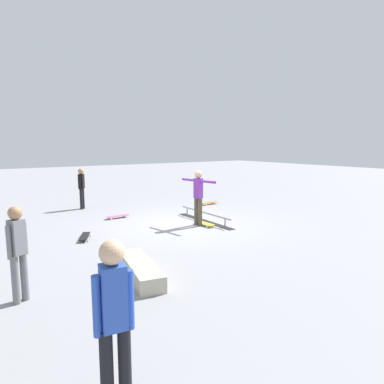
{
  "coord_description": "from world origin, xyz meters",
  "views": [
    {
      "loc": [
        -8.58,
        5.66,
        2.49
      ],
      "look_at": [
        -0.02,
        -0.29,
        1.0
      ],
      "focal_mm": 31.48,
      "sensor_mm": 36.0,
      "label": 1
    }
  ],
  "objects_px": {
    "bystander_grey_shirt": "(18,249)",
    "loose_skateboard_black": "(85,236)",
    "skate_ledge": "(140,270)",
    "bystander_blue_shirt": "(114,318)",
    "loose_skateboard_orange": "(209,203)",
    "skateboard_main": "(204,223)",
    "loose_skateboard_pink": "(118,216)",
    "bystander_black_shirt": "(82,186)",
    "skater_main": "(198,194)",
    "grind_rail": "(205,217)"
  },
  "relations": [
    {
      "from": "bystander_grey_shirt",
      "to": "loose_skateboard_black",
      "type": "height_order",
      "value": "bystander_grey_shirt"
    },
    {
      "from": "skate_ledge",
      "to": "bystander_grey_shirt",
      "type": "height_order",
      "value": "bystander_grey_shirt"
    },
    {
      "from": "bystander_blue_shirt",
      "to": "loose_skateboard_orange",
      "type": "bearing_deg",
      "value": 56.61
    },
    {
      "from": "loose_skateboard_black",
      "to": "skate_ledge",
      "type": "bearing_deg",
      "value": -154.28
    },
    {
      "from": "skate_ledge",
      "to": "skateboard_main",
      "type": "height_order",
      "value": "skate_ledge"
    },
    {
      "from": "loose_skateboard_pink",
      "to": "bystander_blue_shirt",
      "type": "bearing_deg",
      "value": -113.6
    },
    {
      "from": "bystander_blue_shirt",
      "to": "bystander_black_shirt",
      "type": "bearing_deg",
      "value": 83.57
    },
    {
      "from": "skater_main",
      "to": "loose_skateboard_orange",
      "type": "distance_m",
      "value": 3.8
    },
    {
      "from": "skate_ledge",
      "to": "bystander_black_shirt",
      "type": "bearing_deg",
      "value": -8.94
    },
    {
      "from": "bystander_black_shirt",
      "to": "skate_ledge",
      "type": "bearing_deg",
      "value": -150.7
    },
    {
      "from": "grind_rail",
      "to": "loose_skateboard_pink",
      "type": "xyz_separation_m",
      "value": [
        2.03,
        2.16,
        -0.06
      ]
    },
    {
      "from": "skate_ledge",
      "to": "loose_skateboard_black",
      "type": "height_order",
      "value": "skate_ledge"
    },
    {
      "from": "grind_rail",
      "to": "skate_ledge",
      "type": "bearing_deg",
      "value": 129.62
    },
    {
      "from": "bystander_blue_shirt",
      "to": "bystander_grey_shirt",
      "type": "distance_m",
      "value": 3.01
    },
    {
      "from": "bystander_black_shirt",
      "to": "loose_skateboard_orange",
      "type": "xyz_separation_m",
      "value": [
        -2.05,
        -4.62,
        -0.81
      ]
    },
    {
      "from": "grind_rail",
      "to": "loose_skateboard_orange",
      "type": "height_order",
      "value": "grind_rail"
    },
    {
      "from": "bystander_blue_shirt",
      "to": "loose_skateboard_orange",
      "type": "height_order",
      "value": "bystander_blue_shirt"
    },
    {
      "from": "bystander_black_shirt",
      "to": "bystander_grey_shirt",
      "type": "bearing_deg",
      "value": -165.41
    },
    {
      "from": "grind_rail",
      "to": "bystander_grey_shirt",
      "type": "bearing_deg",
      "value": 117.2
    },
    {
      "from": "skate_ledge",
      "to": "skateboard_main",
      "type": "bearing_deg",
      "value": -53.12
    },
    {
      "from": "skater_main",
      "to": "loose_skateboard_black",
      "type": "xyz_separation_m",
      "value": [
        0.51,
        3.34,
        -0.91
      ]
    },
    {
      "from": "loose_skateboard_pink",
      "to": "bystander_black_shirt",
      "type": "bearing_deg",
      "value": 100.05
    },
    {
      "from": "bystander_black_shirt",
      "to": "loose_skateboard_pink",
      "type": "xyz_separation_m",
      "value": [
        -2.35,
        -0.47,
        -0.81
      ]
    },
    {
      "from": "loose_skateboard_pink",
      "to": "loose_skateboard_orange",
      "type": "relative_size",
      "value": 1.0
    },
    {
      "from": "loose_skateboard_black",
      "to": "skateboard_main",
      "type": "bearing_deg",
      "value": -75.51
    },
    {
      "from": "skate_ledge",
      "to": "bystander_black_shirt",
      "type": "relative_size",
      "value": 1.12
    },
    {
      "from": "bystander_grey_shirt",
      "to": "bystander_blue_shirt",
      "type": "bearing_deg",
      "value": 69.47
    },
    {
      "from": "bystander_blue_shirt",
      "to": "loose_skateboard_orange",
      "type": "xyz_separation_m",
      "value": [
        8.17,
        -7.41,
        -0.87
      ]
    },
    {
      "from": "bystander_black_shirt",
      "to": "loose_skateboard_pink",
      "type": "relative_size",
      "value": 1.95
    },
    {
      "from": "grind_rail",
      "to": "loose_skateboard_black",
      "type": "xyz_separation_m",
      "value": [
        0.15,
        3.86,
        -0.06
      ]
    },
    {
      "from": "skater_main",
      "to": "loose_skateboard_pink",
      "type": "xyz_separation_m",
      "value": [
        2.39,
        1.64,
        -0.91
      ]
    },
    {
      "from": "loose_skateboard_black",
      "to": "skater_main",
      "type": "bearing_deg",
      "value": -74.08
    },
    {
      "from": "grind_rail",
      "to": "loose_skateboard_pink",
      "type": "height_order",
      "value": "grind_rail"
    },
    {
      "from": "skater_main",
      "to": "bystander_grey_shirt",
      "type": "bearing_deg",
      "value": 105.04
    },
    {
      "from": "grind_rail",
      "to": "skateboard_main",
      "type": "bearing_deg",
      "value": 142.37
    },
    {
      "from": "skater_main",
      "to": "skateboard_main",
      "type": "relative_size",
      "value": 2.09
    },
    {
      "from": "bystander_grey_shirt",
      "to": "loose_skateboard_black",
      "type": "distance_m",
      "value": 3.67
    },
    {
      "from": "skater_main",
      "to": "skateboard_main",
      "type": "bearing_deg",
      "value": -138.31
    },
    {
      "from": "grind_rail",
      "to": "loose_skateboard_pink",
      "type": "bearing_deg",
      "value": 47.77
    },
    {
      "from": "loose_skateboard_pink",
      "to": "loose_skateboard_orange",
      "type": "distance_m",
      "value": 4.17
    },
    {
      "from": "grind_rail",
      "to": "bystander_black_shirt",
      "type": "bearing_deg",
      "value": 31.88
    },
    {
      "from": "bystander_blue_shirt",
      "to": "skater_main",
      "type": "bearing_deg",
      "value": 57.05
    },
    {
      "from": "bystander_black_shirt",
      "to": "loose_skateboard_orange",
      "type": "distance_m",
      "value": 5.12
    },
    {
      "from": "bystander_black_shirt",
      "to": "loose_skateboard_orange",
      "type": "relative_size",
      "value": 1.94
    },
    {
      "from": "skate_ledge",
      "to": "loose_skateboard_pink",
      "type": "xyz_separation_m",
      "value": [
        5.06,
        -1.63,
        -0.07
      ]
    },
    {
      "from": "loose_skateboard_black",
      "to": "loose_skateboard_orange",
      "type": "xyz_separation_m",
      "value": [
        2.18,
        -5.85,
        0.0
      ]
    },
    {
      "from": "bystander_blue_shirt",
      "to": "loose_skateboard_orange",
      "type": "relative_size",
      "value": 2.06
    },
    {
      "from": "skate_ledge",
      "to": "bystander_blue_shirt",
      "type": "height_order",
      "value": "bystander_blue_shirt"
    },
    {
      "from": "bystander_grey_shirt",
      "to": "loose_skateboard_orange",
      "type": "xyz_separation_m",
      "value": [
        5.19,
        -7.79,
        -0.8
      ]
    },
    {
      "from": "bystander_blue_shirt",
      "to": "loose_skateboard_black",
      "type": "relative_size",
      "value": 2.05
    }
  ]
}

